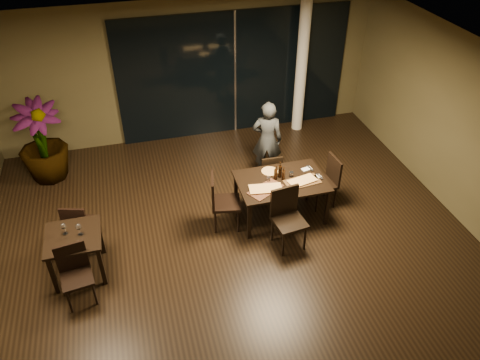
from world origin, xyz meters
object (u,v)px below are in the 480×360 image
(chair_side_near, at_px, (75,271))
(potted_plant, at_px, (41,142))
(bottle_a, at_px, (276,173))
(side_table, at_px, (74,242))
(chair_main_far, at_px, (270,172))
(diner, at_px, (267,140))
(chair_main_right, at_px, (327,179))
(chair_side_far, at_px, (78,223))
(bottle_b, at_px, (283,174))
(chair_main_near, at_px, (287,215))
(bottle_c, at_px, (280,170))
(chair_main_left, at_px, (221,199))
(main_table, at_px, (281,184))

(chair_side_near, relative_size, potted_plant, 0.58)
(bottle_a, bearing_deg, potted_plant, 150.60)
(side_table, bearing_deg, potted_plant, 102.32)
(chair_main_far, bearing_deg, diner, -99.15)
(chair_main_right, xyz_separation_m, chair_side_far, (-4.29, -0.02, -0.05))
(chair_main_far, relative_size, diner, 0.53)
(bottle_a, distance_m, bottle_b, 0.13)
(side_table, height_order, chair_side_near, chair_side_near)
(chair_main_near, distance_m, chair_side_far, 3.34)
(bottle_a, height_order, bottle_c, bottle_c)
(diner, bearing_deg, chair_side_near, 51.96)
(chair_side_far, bearing_deg, chair_side_near, 105.55)
(chair_main_left, relative_size, diner, 0.64)
(main_table, bearing_deg, diner, 83.45)
(diner, bearing_deg, bottle_c, 102.60)
(chair_main_left, bearing_deg, chair_side_near, 123.85)
(bottle_b, bearing_deg, side_table, -171.44)
(chair_main_left, height_order, potted_plant, potted_plant)
(chair_side_near, bearing_deg, bottle_a, 8.79)
(chair_main_far, height_order, chair_main_right, chair_main_right)
(potted_plant, distance_m, bottle_a, 4.50)
(diner, height_order, potted_plant, potted_plant)
(diner, distance_m, bottle_c, 1.16)
(chair_main_right, bearing_deg, side_table, -86.74)
(chair_main_far, bearing_deg, main_table, 89.80)
(chair_main_far, relative_size, chair_main_near, 0.81)
(diner, bearing_deg, potted_plant, 5.90)
(main_table, height_order, diner, diner)
(chair_main_left, distance_m, bottle_c, 1.13)
(main_table, xyz_separation_m, chair_side_far, (-3.38, 0.09, -0.19))
(chair_side_far, xyz_separation_m, bottle_a, (3.29, -0.02, 0.40))
(side_table, bearing_deg, chair_side_near, -90.28)
(chair_main_near, xyz_separation_m, diner, (0.28, 1.94, 0.21))
(chair_side_far, distance_m, potted_plant, 2.30)
(chair_main_far, relative_size, bottle_b, 3.33)
(diner, relative_size, potted_plant, 0.98)
(chair_side_far, relative_size, bottle_c, 2.89)
(chair_side_near, distance_m, bottle_c, 3.60)
(side_table, xyz_separation_m, chair_side_far, (0.02, 0.59, -0.14))
(diner, bearing_deg, chair_main_right, 143.11)
(bottle_c, bearing_deg, bottle_b, -72.26)
(side_table, height_order, chair_main_near, chair_main_near)
(potted_plant, bearing_deg, chair_main_left, -37.83)
(chair_side_near, bearing_deg, chair_main_right, 5.40)
(chair_main_near, distance_m, bottle_c, 0.86)
(side_table, distance_m, chair_side_near, 0.49)
(bottle_b, bearing_deg, chair_main_far, 90.61)
(chair_main_far, xyz_separation_m, diner, (0.12, 0.59, 0.32))
(main_table, height_order, side_table, same)
(bottle_b, bearing_deg, chair_side_far, 178.78)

